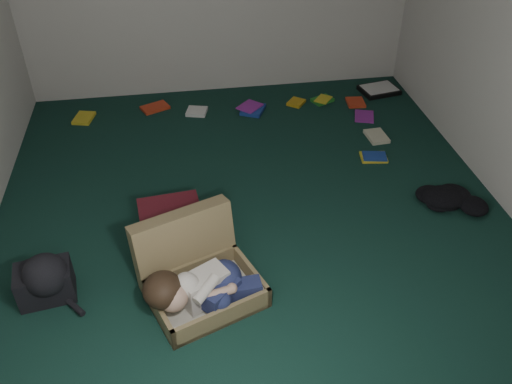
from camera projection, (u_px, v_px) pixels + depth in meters
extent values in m
plane|color=#102F26|center=(253.00, 216.00, 4.27)|extent=(4.50, 4.50, 0.00)
plane|color=silver|center=(361.00, 349.00, 1.71)|extent=(4.50, 0.00, 4.50)
cube|color=olive|center=(207.00, 293.00, 3.52)|extent=(0.82, 0.71, 0.16)
cube|color=beige|center=(207.00, 297.00, 3.54)|extent=(0.75, 0.63, 0.02)
cube|color=olive|center=(184.00, 245.00, 3.64)|extent=(0.72, 0.45, 0.51)
cube|color=silver|center=(204.00, 287.00, 3.44)|extent=(0.34, 0.29, 0.22)
sphere|color=tan|center=(173.00, 297.00, 3.30)|extent=(0.19, 0.19, 0.19)
ellipsoid|color=black|center=(163.00, 290.00, 3.30)|extent=(0.25, 0.26, 0.22)
ellipsoid|color=navy|center=(224.00, 278.00, 3.51)|extent=(0.23, 0.26, 0.22)
cube|color=navy|center=(221.00, 294.00, 3.41)|extent=(0.28, 0.27, 0.14)
cube|color=navy|center=(243.00, 289.00, 3.48)|extent=(0.24, 0.13, 0.11)
sphere|color=white|center=(253.00, 283.00, 3.55)|extent=(0.11, 0.11, 0.11)
sphere|color=white|center=(258.00, 291.00, 3.50)|extent=(0.10, 0.10, 0.10)
cylinder|color=tan|center=(220.00, 293.00, 3.35)|extent=(0.19, 0.12, 0.07)
cube|color=#4E0F18|center=(172.00, 226.00, 3.96)|extent=(0.45, 0.37, 0.28)
cube|color=#4E0F18|center=(170.00, 210.00, 3.87)|extent=(0.47, 0.39, 0.02)
cube|color=black|center=(379.00, 90.00, 5.95)|extent=(0.44, 0.36, 0.05)
cube|color=white|center=(379.00, 88.00, 5.94)|extent=(0.40, 0.32, 0.01)
cube|color=yellow|center=(84.00, 118.00, 5.48)|extent=(0.22, 0.16, 0.02)
cube|color=red|center=(155.00, 108.00, 5.66)|extent=(0.27, 0.26, 0.02)
cube|color=white|center=(197.00, 112.00, 5.59)|extent=(0.22, 0.26, 0.02)
cube|color=navy|center=(253.00, 110.00, 5.62)|extent=(0.23, 0.26, 0.02)
cube|color=gold|center=(296.00, 103.00, 5.75)|extent=(0.27, 0.26, 0.02)
cube|color=#238126|center=(322.00, 100.00, 5.79)|extent=(0.23, 0.18, 0.02)
cube|color=purple|center=(364.00, 116.00, 5.52)|extent=(0.27, 0.27, 0.02)
cube|color=beige|center=(377.00, 137.00, 5.20)|extent=(0.20, 0.25, 0.02)
cube|color=yellow|center=(374.00, 157.00, 4.91)|extent=(0.24, 0.27, 0.02)
cube|color=red|center=(355.00, 103.00, 5.75)|extent=(0.27, 0.25, 0.02)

